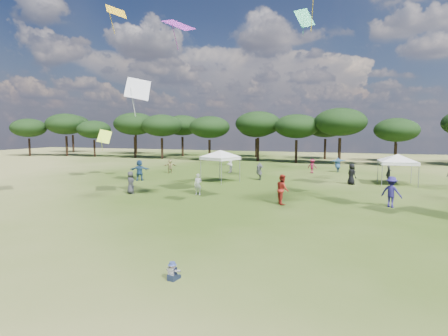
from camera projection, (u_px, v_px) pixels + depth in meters
The scene contains 6 objects.
ground at pixel (154, 310), 9.89m from camera, with size 140.00×140.00×0.00m, color #395118.
tree_line at pixel (335, 124), 53.16m from camera, with size 108.78×17.63×7.77m.
tent_left at pixel (220, 152), 33.40m from camera, with size 4.96×4.96×3.18m.
tent_right at pixel (398, 156), 31.84m from camera, with size 5.94×5.94×2.92m.
toddler at pixel (173, 272), 11.80m from camera, with size 0.42×0.45×0.60m.
festival_crowd at pixel (275, 173), 33.25m from camera, with size 27.72×21.06×1.93m.
Camera 1 is at (4.82, -8.33, 4.76)m, focal length 30.00 mm.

